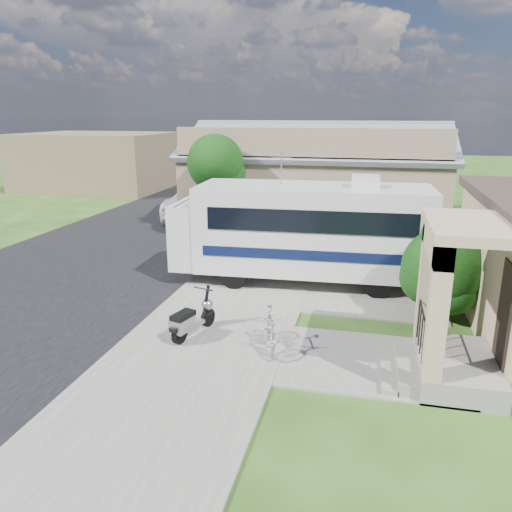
% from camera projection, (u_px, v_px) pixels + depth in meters
% --- Properties ---
extents(ground, '(120.00, 120.00, 0.00)m').
position_uv_depth(ground, '(253.00, 332.00, 12.77)').
color(ground, '#203D10').
extents(street_slab, '(9.00, 80.00, 0.02)m').
position_uv_depth(street_slab, '(149.00, 230.00, 23.77)').
color(street_slab, black).
rests_on(street_slab, ground).
extents(sidewalk_slab, '(4.00, 80.00, 0.06)m').
position_uv_depth(sidewalk_slab, '(283.00, 237.00, 22.33)').
color(sidewalk_slab, '#67645C').
rests_on(sidewalk_slab, ground).
extents(driveway_slab, '(7.00, 6.00, 0.05)m').
position_uv_depth(driveway_slab, '(328.00, 280.00, 16.64)').
color(driveway_slab, '#67645C').
rests_on(driveway_slab, ground).
extents(walk_slab, '(4.00, 3.00, 0.05)m').
position_uv_depth(walk_slab, '(372.00, 363.00, 11.16)').
color(walk_slab, '#67645C').
rests_on(walk_slab, ground).
extents(warehouse, '(12.50, 8.40, 5.04)m').
position_uv_depth(warehouse, '(317.00, 183.00, 25.28)').
color(warehouse, '#7B694D').
rests_on(warehouse, ground).
extents(distant_bldg_far, '(10.00, 8.00, 4.00)m').
position_uv_depth(distant_bldg_far, '(98.00, 161.00, 36.53)').
color(distant_bldg_far, brown).
rests_on(distant_bldg_far, ground).
extents(distant_bldg_near, '(8.00, 7.00, 3.20)m').
position_uv_depth(distant_bldg_near, '(184.00, 154.00, 47.43)').
color(distant_bldg_near, '#7B694D').
rests_on(distant_bldg_near, ground).
extents(street_tree_a, '(2.44, 2.40, 4.58)m').
position_uv_depth(street_tree_a, '(218.00, 166.00, 21.15)').
color(street_tree_a, '#312115').
rests_on(street_tree_a, ground).
extents(street_tree_b, '(2.44, 2.40, 4.73)m').
position_uv_depth(street_tree_b, '(267.00, 147.00, 30.46)').
color(street_tree_b, '#312115').
rests_on(street_tree_b, ground).
extents(street_tree_c, '(2.44, 2.40, 4.42)m').
position_uv_depth(street_tree_c, '(291.00, 143.00, 38.96)').
color(street_tree_c, '#312115').
rests_on(street_tree_c, ground).
extents(motorhome, '(8.29, 2.98, 4.19)m').
position_uv_depth(motorhome, '(303.00, 229.00, 16.11)').
color(motorhome, beige).
rests_on(motorhome, ground).
extents(shrub, '(2.43, 2.32, 2.98)m').
position_uv_depth(shrub, '(446.00, 265.00, 13.22)').
color(shrub, '#312115').
rests_on(shrub, ground).
extents(scooter, '(0.81, 1.66, 1.11)m').
position_uv_depth(scooter, '(191.00, 320.00, 12.29)').
color(scooter, black).
rests_on(scooter, ground).
extents(bicycle, '(0.92, 1.68, 0.97)m').
position_uv_depth(bicycle, '(271.00, 332.00, 11.63)').
color(bicycle, '#94949B').
rests_on(bicycle, ground).
extents(pickup_truck, '(3.67, 6.46, 1.70)m').
position_uv_depth(pickup_truck, '(198.00, 202.00, 26.59)').
color(pickup_truck, white).
rests_on(pickup_truck, ground).
extents(van, '(2.81, 6.07, 1.72)m').
position_uv_depth(van, '(223.00, 186.00, 32.20)').
color(van, white).
rests_on(van, ground).
extents(garden_hose, '(0.46, 0.46, 0.21)m').
position_uv_depth(garden_hose, '(407.00, 349.00, 11.62)').
color(garden_hose, '#125E14').
rests_on(garden_hose, ground).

